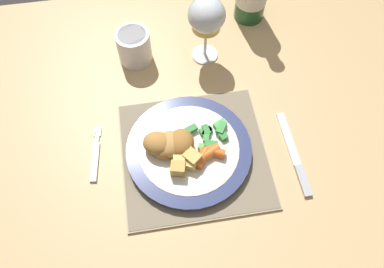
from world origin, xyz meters
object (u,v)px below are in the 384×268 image
object	(u,v)px
fork	(95,158)
wine_glass	(206,18)
dinner_plate	(189,150)
table_knife	(296,160)
dining_table	(209,142)
drinking_cup	(134,46)

from	to	relation	value
fork	wine_glass	distance (m)	0.39
fork	wine_glass	world-z (taller)	wine_glass
dinner_plate	wine_glass	size ratio (longest dim) A/B	1.56
fork	table_knife	size ratio (longest dim) A/B	0.65
dining_table	dinner_plate	bearing A→B (deg)	-130.98
dinner_plate	table_knife	distance (m)	0.23
dining_table	fork	bearing A→B (deg)	-169.19
fork	table_knife	world-z (taller)	table_knife
dinner_plate	table_knife	size ratio (longest dim) A/B	1.30
fork	table_knife	distance (m)	0.43
table_knife	drinking_cup	world-z (taller)	drinking_cup
dining_table	wine_glass	world-z (taller)	wine_glass
wine_glass	drinking_cup	world-z (taller)	wine_glass
wine_glass	drinking_cup	distance (m)	0.19
table_knife	wine_glass	size ratio (longest dim) A/B	1.19
wine_glass	table_knife	bearing A→B (deg)	-66.19
dining_table	drinking_cup	bearing A→B (deg)	125.24
dining_table	drinking_cup	xyz separation A→B (m)	(-0.15, 0.21, 0.14)
dinner_plate	table_knife	world-z (taller)	dinner_plate
wine_glass	fork	bearing A→B (deg)	-138.81
dining_table	table_knife	distance (m)	0.23
dinner_plate	drinking_cup	distance (m)	0.30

